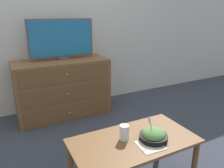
{
  "coord_description": "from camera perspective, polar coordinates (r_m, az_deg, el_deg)",
  "views": [
    {
      "loc": [
        -0.6,
        -2.97,
        1.31
      ],
      "look_at": [
        0.21,
        -1.38,
        0.72
      ],
      "focal_mm": 35.0,
      "sensor_mm": 36.0,
      "label": 1
    }
  ],
  "objects": [
    {
      "name": "dresser",
      "position": [
        2.92,
        -12.74,
        -1.02
      ],
      "size": [
        1.16,
        0.52,
        0.73
      ],
      "color": "brown",
      "rests_on": "ground_plane"
    },
    {
      "name": "takeout_bowl",
      "position": [
        1.69,
        10.78,
        -13.05
      ],
      "size": [
        0.21,
        0.21,
        0.19
      ],
      "color": "black",
      "rests_on": "coffee_table"
    },
    {
      "name": "napkin",
      "position": [
        1.65,
        9.98,
        -15.49
      ],
      "size": [
        0.18,
        0.18,
        0.0
      ],
      "color": "silver",
      "rests_on": "coffee_table"
    },
    {
      "name": "ground_plane",
      "position": [
        3.3,
        -14.45,
        -5.72
      ],
      "size": [
        12.0,
        12.0,
        0.0
      ],
      "primitive_type": "plane",
      "color": "#383D47"
    },
    {
      "name": "tv",
      "position": [
        2.86,
        -13.07,
        11.45
      ],
      "size": [
        0.82,
        0.14,
        0.5
      ],
      "color": "#515156",
      "rests_on": "dresser"
    },
    {
      "name": "coffee_table",
      "position": [
        1.73,
        5.65,
        -15.88
      ],
      "size": [
        0.94,
        0.5,
        0.4
      ],
      "color": "brown",
      "rests_on": "ground_plane"
    },
    {
      "name": "wall_back",
      "position": [
        3.05,
        -16.56,
        17.4
      ],
      "size": [
        12.0,
        0.05,
        2.6
      ],
      "color": "silver",
      "rests_on": "ground_plane"
    },
    {
      "name": "drink_cup",
      "position": [
        1.67,
        3.22,
        -12.74
      ],
      "size": [
        0.07,
        0.07,
        0.12
      ],
      "color": "beige",
      "rests_on": "coffee_table"
    }
  ]
}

